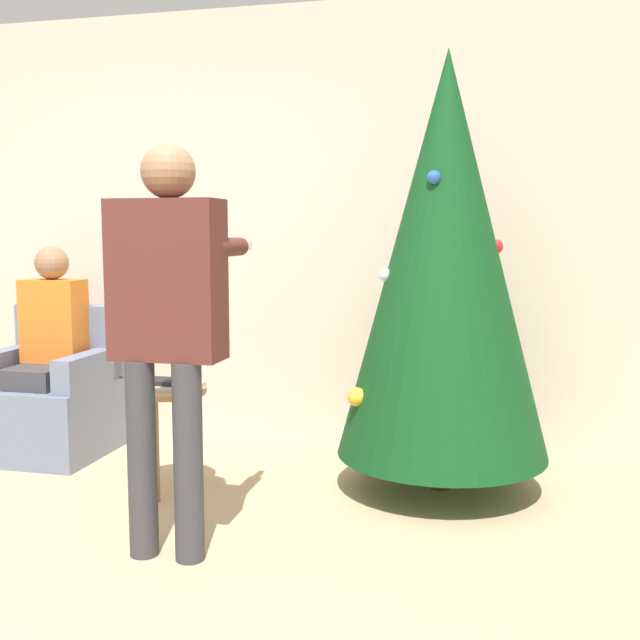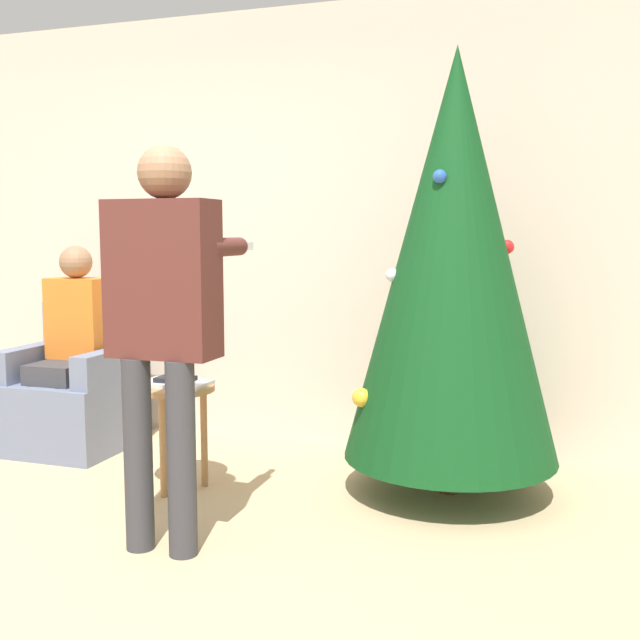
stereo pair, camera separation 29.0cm
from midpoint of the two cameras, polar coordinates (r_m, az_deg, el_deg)
The scene contains 9 objects.
ground_plane at distance 3.10m, azimuth -17.36°, elevation -19.12°, with size 14.00×14.00×0.00m, color tan.
wall_back at distance 4.78m, azimuth -2.09°, elevation 6.86°, with size 8.00×0.06×2.70m.
christmas_tree at distance 3.82m, azimuth 12.28°, elevation 4.70°, with size 1.08×1.08×2.24m.
armchair at distance 4.87m, azimuth -16.55°, elevation -5.59°, with size 0.68×0.66×0.89m.
person_seated at distance 4.80m, azimuth -16.84°, elevation -1.36°, with size 0.36×0.46×1.25m.
person_standing at distance 3.12m, azimuth -9.27°, elevation 0.81°, with size 0.47×0.57×1.69m.
side_stool at distance 3.94m, azimuth -8.85°, elevation -6.30°, with size 0.40×0.40×0.55m.
laptop at distance 3.92m, azimuth -8.88°, elevation -4.80°, with size 0.35×0.21×0.02m.
book at distance 3.92m, azimuth -8.88°, elevation -4.48°, with size 0.18×0.14×0.02m.
Camera 2 is at (1.81, -2.21, 1.33)m, focal length 42.00 mm.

